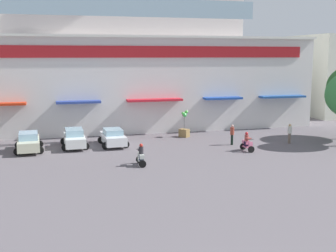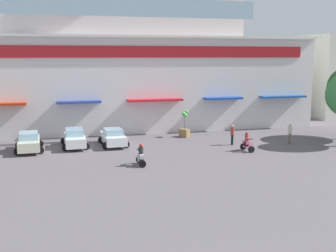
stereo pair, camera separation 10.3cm
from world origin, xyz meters
The scene contains 10 objects.
ground_plane centered at (0.00, 13.00, 0.00)m, with size 128.00×128.00×0.00m, color #60595F.
colonial_building centered at (0.00, 35.61, 8.35)m, with size 41.92×15.37×19.25m.
parked_car_0 centered at (-7.72, 24.81, 0.77)m, with size 2.36×4.10×1.55m.
parked_car_1 centered at (-4.13, 25.47, 0.78)m, with size 2.28×4.26×1.57m.
parked_car_2 centered at (-0.93, 25.25, 0.74)m, with size 2.40×4.04×1.45m.
scooter_rider_1 centered at (9.18, 20.49, 0.64)m, with size 0.69×1.39×1.54m.
scooter_rider_3 centered at (0.09, 18.18, 0.65)m, with size 0.58×1.45×1.58m.
pedestrian_0 centered at (14.05, 22.35, 0.98)m, with size 0.50×0.50×1.72m.
pedestrian_1 centered at (8.97, 23.05, 1.01)m, with size 0.47×0.47×1.76m.
balloon_vendor_cart centered at (6.06, 27.53, 0.88)m, with size 1.02×1.08×2.52m.
Camera 1 is at (-5.48, -10.46, 7.61)m, focal length 45.97 mm.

